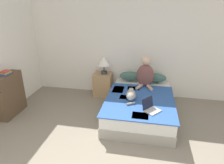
{
  "coord_description": "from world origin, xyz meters",
  "views": [
    {
      "loc": [
        0.65,
        -1.43,
        2.36
      ],
      "look_at": [
        -0.07,
        2.32,
        0.81
      ],
      "focal_mm": 32.0,
      "sensor_mm": 36.0,
      "label": 1
    }
  ],
  "objects_px": {
    "bed": "(140,105)",
    "person_sitting": "(145,74)",
    "cat_tabby": "(131,95)",
    "nightstand": "(103,84)",
    "laptop_open": "(151,108)",
    "bookshelf": "(10,95)",
    "book_stack_top": "(5,73)",
    "pillow_near": "(130,76)",
    "table_lamp": "(104,62)",
    "pillow_far": "(155,78)"
  },
  "relations": [
    {
      "from": "bed",
      "to": "person_sitting",
      "type": "distance_m",
      "value": 0.79
    },
    {
      "from": "cat_tabby",
      "to": "nightstand",
      "type": "height_order",
      "value": "cat_tabby"
    },
    {
      "from": "person_sitting",
      "to": "laptop_open",
      "type": "height_order",
      "value": "person_sitting"
    },
    {
      "from": "person_sitting",
      "to": "bookshelf",
      "type": "bearing_deg",
      "value": -159.7
    },
    {
      "from": "person_sitting",
      "to": "nightstand",
      "type": "height_order",
      "value": "person_sitting"
    },
    {
      "from": "laptop_open",
      "to": "book_stack_top",
      "type": "bearing_deg",
      "value": 127.23
    },
    {
      "from": "person_sitting",
      "to": "laptop_open",
      "type": "distance_m",
      "value": 1.2
    },
    {
      "from": "cat_tabby",
      "to": "laptop_open",
      "type": "height_order",
      "value": "laptop_open"
    },
    {
      "from": "bed",
      "to": "cat_tabby",
      "type": "bearing_deg",
      "value": -133.19
    },
    {
      "from": "pillow_near",
      "to": "bookshelf",
      "type": "xyz_separation_m",
      "value": [
        -2.49,
        -1.36,
        -0.11
      ]
    },
    {
      "from": "table_lamp",
      "to": "bookshelf",
      "type": "xyz_separation_m",
      "value": [
        -1.81,
        -1.32,
        -0.47
      ]
    },
    {
      "from": "pillow_near",
      "to": "pillow_far",
      "type": "height_order",
      "value": "same"
    },
    {
      "from": "laptop_open",
      "to": "book_stack_top",
      "type": "relative_size",
      "value": 1.72
    },
    {
      "from": "person_sitting",
      "to": "book_stack_top",
      "type": "height_order",
      "value": "person_sitting"
    },
    {
      "from": "person_sitting",
      "to": "book_stack_top",
      "type": "bearing_deg",
      "value": -159.62
    },
    {
      "from": "person_sitting",
      "to": "bed",
      "type": "bearing_deg",
      "value": -96.9
    },
    {
      "from": "nightstand",
      "to": "bookshelf",
      "type": "height_order",
      "value": "bookshelf"
    },
    {
      "from": "pillow_far",
      "to": "book_stack_top",
      "type": "bearing_deg",
      "value": -156.24
    },
    {
      "from": "cat_tabby",
      "to": "book_stack_top",
      "type": "bearing_deg",
      "value": 91.93
    },
    {
      "from": "pillow_near",
      "to": "person_sitting",
      "type": "bearing_deg",
      "value": -38.83
    },
    {
      "from": "pillow_far",
      "to": "person_sitting",
      "type": "bearing_deg",
      "value": -128.47
    },
    {
      "from": "pillow_far",
      "to": "bookshelf",
      "type": "bearing_deg",
      "value": -156.31
    },
    {
      "from": "bed",
      "to": "pillow_near",
      "type": "bearing_deg",
      "value": 109.54
    },
    {
      "from": "book_stack_top",
      "to": "cat_tabby",
      "type": "bearing_deg",
      "value": 6.53
    },
    {
      "from": "pillow_far",
      "to": "person_sitting",
      "type": "distance_m",
      "value": 0.44
    },
    {
      "from": "bed",
      "to": "bookshelf",
      "type": "height_order",
      "value": "bookshelf"
    },
    {
      "from": "laptop_open",
      "to": "nightstand",
      "type": "distance_m",
      "value": 1.91
    },
    {
      "from": "pillow_near",
      "to": "nightstand",
      "type": "distance_m",
      "value": 0.77
    },
    {
      "from": "bed",
      "to": "pillow_near",
      "type": "xyz_separation_m",
      "value": [
        -0.31,
        0.87,
        0.35
      ]
    },
    {
      "from": "cat_tabby",
      "to": "book_stack_top",
      "type": "height_order",
      "value": "book_stack_top"
    },
    {
      "from": "laptop_open",
      "to": "cat_tabby",
      "type": "bearing_deg",
      "value": 85.36
    },
    {
      "from": "pillow_far",
      "to": "bookshelf",
      "type": "height_order",
      "value": "bookshelf"
    },
    {
      "from": "nightstand",
      "to": "table_lamp",
      "type": "bearing_deg",
      "value": -0.86
    },
    {
      "from": "bed",
      "to": "laptop_open",
      "type": "distance_m",
      "value": 0.7
    },
    {
      "from": "person_sitting",
      "to": "nightstand",
      "type": "xyz_separation_m",
      "value": [
        -1.1,
        0.26,
        -0.47
      ]
    },
    {
      "from": "table_lamp",
      "to": "pillow_far",
      "type": "bearing_deg",
      "value": 1.78
    },
    {
      "from": "laptop_open",
      "to": "bookshelf",
      "type": "distance_m",
      "value": 3.03
    },
    {
      "from": "pillow_near",
      "to": "book_stack_top",
      "type": "relative_size",
      "value": 2.48
    },
    {
      "from": "pillow_near",
      "to": "table_lamp",
      "type": "bearing_deg",
      "value": -176.61
    },
    {
      "from": "table_lamp",
      "to": "book_stack_top",
      "type": "bearing_deg",
      "value": -143.65
    },
    {
      "from": "pillow_near",
      "to": "person_sitting",
      "type": "distance_m",
      "value": 0.52
    },
    {
      "from": "pillow_far",
      "to": "laptop_open",
      "type": "height_order",
      "value": "pillow_far"
    },
    {
      "from": "person_sitting",
      "to": "book_stack_top",
      "type": "xyz_separation_m",
      "value": [
        -2.86,
        -1.06,
        0.2
      ]
    },
    {
      "from": "laptop_open",
      "to": "book_stack_top",
      "type": "xyz_separation_m",
      "value": [
        -3.02,
        0.1,
        0.46
      ]
    },
    {
      "from": "bed",
      "to": "nightstand",
      "type": "xyz_separation_m",
      "value": [
        -1.03,
        0.83,
        0.08
      ]
    },
    {
      "from": "person_sitting",
      "to": "nightstand",
      "type": "bearing_deg",
      "value": 166.5
    },
    {
      "from": "bookshelf",
      "to": "book_stack_top",
      "type": "distance_m",
      "value": 0.51
    },
    {
      "from": "laptop_open",
      "to": "nightstand",
      "type": "bearing_deg",
      "value": 80.44
    },
    {
      "from": "pillow_far",
      "to": "laptop_open",
      "type": "xyz_separation_m",
      "value": [
        -0.08,
        -1.46,
        -0.07
      ]
    },
    {
      "from": "nightstand",
      "to": "book_stack_top",
      "type": "distance_m",
      "value": 2.31
    }
  ]
}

